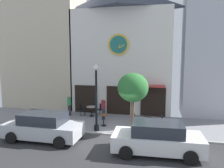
# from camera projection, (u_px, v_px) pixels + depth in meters

# --- Properties ---
(ground_plane) EXTENTS (27.45, 10.81, 0.13)m
(ground_plane) POSITION_uv_depth(u_px,v_px,m) (113.00, 139.00, 12.55)
(ground_plane) COLOR gray
(clock_building) EXTENTS (8.31, 4.02, 10.51)m
(clock_building) POSITION_uv_depth(u_px,v_px,m) (122.00, 48.00, 18.54)
(clock_building) COLOR silver
(clock_building) RESTS_ON ground_plane
(neighbor_building_left) EXTENTS (6.97, 4.07, 12.34)m
(neighbor_building_left) POSITION_uv_depth(u_px,v_px,m) (45.00, 41.00, 20.75)
(neighbor_building_left) COLOR beige
(neighbor_building_left) RESTS_ON ground_plane
(neighbor_building_right) EXTENTS (5.43, 3.08, 15.91)m
(neighbor_building_right) POSITION_uv_depth(u_px,v_px,m) (221.00, 14.00, 16.76)
(neighbor_building_right) COLOR #B2B2BC
(neighbor_building_right) RESTS_ON ground_plane
(street_lamp) EXTENTS (0.36, 0.36, 4.20)m
(street_lamp) POSITION_uv_depth(u_px,v_px,m) (96.00, 98.00, 13.68)
(street_lamp) COLOR black
(street_lamp) RESTS_ON ground_plane
(street_tree) EXTENTS (1.89, 1.70, 3.71)m
(street_tree) POSITION_uv_depth(u_px,v_px,m) (133.00, 88.00, 13.31)
(street_tree) COLOR brown
(street_tree) RESTS_ON ground_plane
(cafe_table_center_left) EXTENTS (0.80, 0.80, 0.77)m
(cafe_table_center_left) POSITION_uv_depth(u_px,v_px,m) (91.00, 109.00, 17.23)
(cafe_table_center_left) COLOR black
(cafe_table_center_left) RESTS_ON ground_plane
(cafe_table_near_door) EXTENTS (0.63, 0.63, 0.77)m
(cafe_table_near_door) POSITION_uv_depth(u_px,v_px,m) (104.00, 118.00, 14.84)
(cafe_table_near_door) COLOR black
(cafe_table_near_door) RESTS_ON ground_plane
(cafe_table_center_right) EXTENTS (0.74, 0.74, 0.73)m
(cafe_table_center_right) POSITION_uv_depth(u_px,v_px,m) (148.00, 121.00, 14.20)
(cafe_table_center_right) COLOR black
(cafe_table_center_right) RESTS_ON ground_plane
(cafe_chair_left_end) EXTENTS (0.46, 0.46, 0.90)m
(cafe_chair_left_end) POSITION_uv_depth(u_px,v_px,m) (161.00, 121.00, 14.18)
(cafe_chair_left_end) COLOR black
(cafe_chair_left_end) RESTS_ON ground_plane
(cafe_chair_by_entrance) EXTENTS (0.43, 0.43, 0.90)m
(cafe_chair_by_entrance) POSITION_uv_depth(u_px,v_px,m) (136.00, 120.00, 14.47)
(cafe_chair_by_entrance) COLOR black
(cafe_chair_by_entrance) RESTS_ON ground_plane
(cafe_chair_outer) EXTENTS (0.56, 0.56, 0.90)m
(cafe_chair_outer) POSITION_uv_depth(u_px,v_px,m) (100.00, 108.00, 17.61)
(cafe_chair_outer) COLOR black
(cafe_chair_outer) RESTS_ON ground_plane
(cafe_chair_right_end) EXTENTS (0.49, 0.49, 0.90)m
(cafe_chair_right_end) POSITION_uv_depth(u_px,v_px,m) (143.00, 124.00, 13.53)
(cafe_chair_right_end) COLOR black
(cafe_chair_right_end) RESTS_ON ground_plane
(cafe_chair_facing_street) EXTENTS (0.46, 0.46, 0.90)m
(cafe_chair_facing_street) POSITION_uv_depth(u_px,v_px,m) (82.00, 109.00, 17.47)
(cafe_chair_facing_street) COLOR black
(cafe_chair_facing_street) RESTS_ON ground_plane
(pedestrian_maroon) EXTENTS (0.37, 0.37, 1.67)m
(pedestrian_maroon) POSITION_uv_depth(u_px,v_px,m) (103.00, 108.00, 16.25)
(pedestrian_maroon) COLOR #2D2D38
(pedestrian_maroon) RESTS_ON ground_plane
(pedestrian_green) EXTENTS (0.33, 0.33, 1.67)m
(pedestrian_green) POSITION_uv_depth(u_px,v_px,m) (69.00, 105.00, 17.42)
(pedestrian_green) COLOR #2D2D38
(pedestrian_green) RESTS_ON ground_plane
(parked_car_silver) EXTENTS (4.32, 2.06, 1.55)m
(parked_car_silver) POSITION_uv_depth(u_px,v_px,m) (44.00, 127.00, 12.33)
(parked_car_silver) COLOR #B7BABF
(parked_car_silver) RESTS_ON ground_plane
(parked_car_white) EXTENTS (4.37, 2.16, 1.55)m
(parked_car_white) POSITION_uv_depth(u_px,v_px,m) (157.00, 138.00, 10.57)
(parked_car_white) COLOR white
(parked_car_white) RESTS_ON ground_plane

